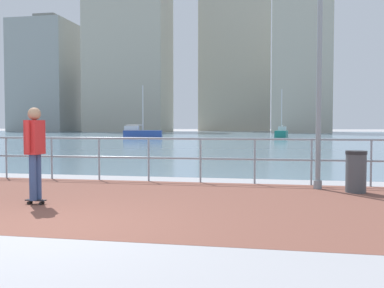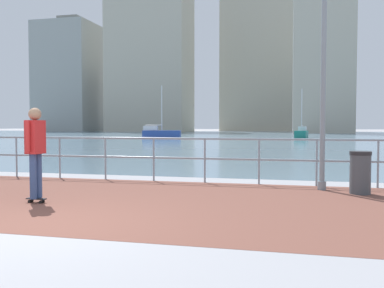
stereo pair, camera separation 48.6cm
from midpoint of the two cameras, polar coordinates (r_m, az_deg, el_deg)
The scene contains 13 objects.
ground at distance 45.80m, azimuth 9.25°, elevation 0.64°, with size 220.00×220.00×0.00m, color #9E9EA3.
brick_paving at distance 8.85m, azimuth -9.59°, elevation -7.23°, with size 28.00×5.79×0.01m, color brown.
harbor_water at distance 56.04m, azimuth 10.04°, elevation 0.98°, with size 180.00×88.00×0.00m, color slate.
waterfront_railing at distance 11.46m, azimuth -3.92°, elevation -0.93°, with size 25.25×0.06×1.17m.
lamppost at distance 10.35m, azimuth 18.88°, elevation 11.83°, with size 0.51×0.77×5.78m.
skateboarder at distance 8.64m, azimuth -18.65°, elevation -0.19°, with size 0.41×0.55×1.83m.
trash_bin at distance 10.08m, azimuth 22.81°, elevation -3.53°, with size 0.46×0.46×0.93m.
sailboat_teal at distance 47.49m, azimuth -3.94°, elevation 1.41°, with size 4.31×1.91×5.85m.
sailboat_yellow at distance 50.10m, azimuth 14.67°, elevation 1.36°, with size 1.62×4.08×5.59m.
tower_slate at distance 98.55m, azimuth -5.43°, elevation 11.87°, with size 17.63×11.66×36.62m.
tower_concrete at distance 86.75m, azimuth 17.16°, elevation 11.37°, with size 10.72×12.88×31.59m.
tower_brick at distance 111.45m, azimuth 8.88°, elevation 10.90°, with size 17.39×13.53×37.13m.
tower_steel at distance 109.02m, azimuth -15.27°, elevation 8.42°, with size 13.15×17.43×27.26m.
Camera 2 is at (3.68, -5.60, 1.50)m, focal length 40.02 mm.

